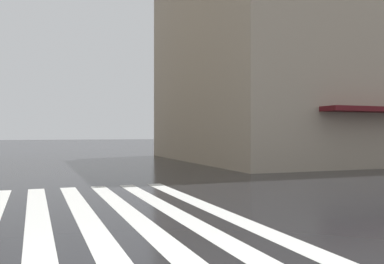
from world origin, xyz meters
name	(u,v)px	position (x,y,z in m)	size (l,w,h in m)	color
zebra_crossing	(119,226)	(4.00, -0.89, 0.00)	(13.00, 5.50, 0.01)	silver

